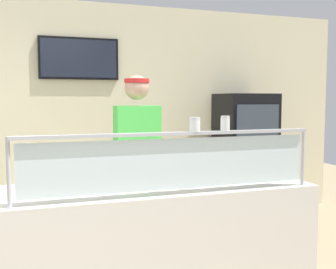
# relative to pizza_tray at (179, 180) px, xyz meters

# --- Properties ---
(shop_rear_unit) EXTENTS (6.54, 0.13, 2.70)m
(shop_rear_unit) POSITION_rel_pizza_tray_xyz_m (-0.17, 2.21, 0.39)
(shop_rear_unit) COLOR beige
(shop_rear_unit) RESTS_ON ground
(serving_counter) EXTENTS (2.14, 0.74, 0.95)m
(serving_counter) POSITION_rel_pizza_tray_xyz_m (-0.17, -0.05, -0.49)
(serving_counter) COLOR silver
(serving_counter) RESTS_ON ground
(sneeze_guard) EXTENTS (1.96, 0.06, 0.40)m
(sneeze_guard) POSITION_rel_pizza_tray_xyz_m (-0.17, -0.36, 0.24)
(sneeze_guard) COLOR #B2B5BC
(sneeze_guard) RESTS_ON serving_counter
(pizza_tray) EXTENTS (0.42, 0.42, 0.04)m
(pizza_tray) POSITION_rel_pizza_tray_xyz_m (0.00, 0.00, 0.00)
(pizza_tray) COLOR #9EA0A8
(pizza_tray) RESTS_ON serving_counter
(pizza_server) EXTENTS (0.15, 0.29, 0.01)m
(pizza_server) POSITION_rel_pizza_tray_xyz_m (-0.04, -0.02, 0.02)
(pizza_server) COLOR #ADAFB7
(pizza_server) RESTS_ON pizza_tray
(parmesan_shaker) EXTENTS (0.07, 0.07, 0.09)m
(parmesan_shaker) POSITION_rel_pizza_tray_xyz_m (-0.02, -0.36, 0.42)
(parmesan_shaker) COLOR white
(parmesan_shaker) RESTS_ON sneeze_guard
(pepper_flake_shaker) EXTENTS (0.06, 0.06, 0.10)m
(pepper_flake_shaker) POSITION_rel_pizza_tray_xyz_m (0.19, -0.36, 0.43)
(pepper_flake_shaker) COLOR white
(pepper_flake_shaker) RESTS_ON sneeze_guard
(worker_figure) EXTENTS (0.41, 0.50, 1.76)m
(worker_figure) POSITION_rel_pizza_tray_xyz_m (-0.13, 0.65, 0.04)
(worker_figure) COLOR #23232D
(worker_figure) RESTS_ON ground
(drink_fridge) EXTENTS (0.66, 0.60, 1.63)m
(drink_fridge) POSITION_rel_pizza_tray_xyz_m (1.55, 1.77, -0.15)
(drink_fridge) COLOR black
(drink_fridge) RESTS_ON ground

